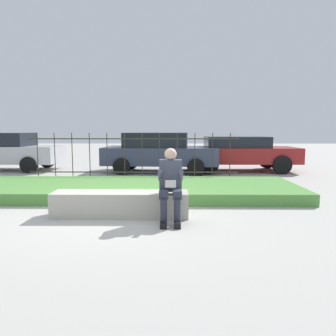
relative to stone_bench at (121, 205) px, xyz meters
name	(u,v)px	position (x,y,z in m)	size (l,w,h in m)	color
ground_plane	(109,216)	(-0.22, 0.00, -0.20)	(60.00, 60.00, 0.00)	#B2AFA8
stone_bench	(121,205)	(0.00, 0.00, 0.00)	(2.43, 0.54, 0.44)	#B7B2A3
person_seated_reader	(171,182)	(0.90, -0.30, 0.48)	(0.42, 0.73, 1.24)	black
grass_berm	(125,189)	(-0.22, 1.98, -0.07)	(8.22, 2.56, 0.25)	#569342
iron_fence	(133,156)	(-0.22, 3.87, 0.56)	(6.22, 0.03, 1.45)	#332D28
car_parked_left	(3,151)	(-5.53, 6.64, 0.55)	(4.28, 1.94, 1.42)	#B7B7BC
car_parked_center	(160,152)	(0.48, 6.16, 0.55)	(4.21, 2.19, 1.43)	#383D56
car_parked_right	(239,152)	(3.44, 6.43, 0.51)	(4.12, 1.96, 1.29)	maroon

